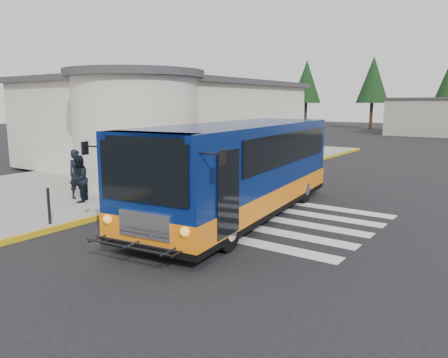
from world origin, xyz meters
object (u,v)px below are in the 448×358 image
Objects in this scene: transit_bus at (240,173)px; pedestrian_a at (77,174)px; bollard at (49,206)px; pedestrian_b at (79,179)px.

pedestrian_a is at bearing -171.15° from transit_bus.
bollard is at bearing -137.27° from transit_bus.
transit_bus is 5.99× the size of pedestrian_a.
pedestrian_b is at bearing -165.98° from transit_bus.
bollard is (-3.71, -4.40, -0.74)m from transit_bus.
bollard is (1.69, -2.31, -0.30)m from pedestrian_b.
bollard is at bearing 1.20° from pedestrian_b.
pedestrian_b is at bearing -119.79° from pedestrian_a.
pedestrian_b reaches higher than bollard.
pedestrian_a is at bearing 130.61° from bollard.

